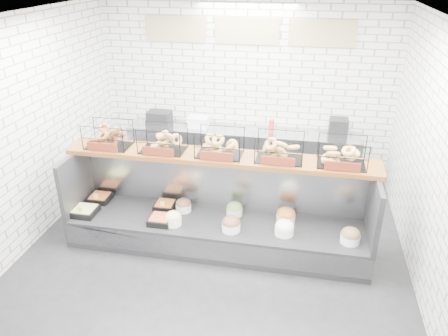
# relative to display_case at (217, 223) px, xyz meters

# --- Properties ---
(ground) EXTENTS (5.50, 5.50, 0.00)m
(ground) POSITION_rel_display_case_xyz_m (-0.00, -0.34, -0.33)
(ground) COLOR black
(ground) RESTS_ON ground
(room_shell) EXTENTS (5.02, 5.51, 3.01)m
(room_shell) POSITION_rel_display_case_xyz_m (-0.00, 0.26, 1.73)
(room_shell) COLOR white
(room_shell) RESTS_ON ground
(display_case) EXTENTS (4.00, 0.90, 1.20)m
(display_case) POSITION_rel_display_case_xyz_m (0.00, 0.00, 0.00)
(display_case) COLOR black
(display_case) RESTS_ON ground
(bagel_shelf) EXTENTS (4.10, 0.50, 0.40)m
(bagel_shelf) POSITION_rel_display_case_xyz_m (0.00, 0.18, 1.06)
(bagel_shelf) COLOR #532C11
(bagel_shelf) RESTS_ON display_case
(prep_counter) EXTENTS (4.00, 0.60, 1.20)m
(prep_counter) POSITION_rel_display_case_xyz_m (-0.01, 2.09, 0.14)
(prep_counter) COLOR #93969B
(prep_counter) RESTS_ON ground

